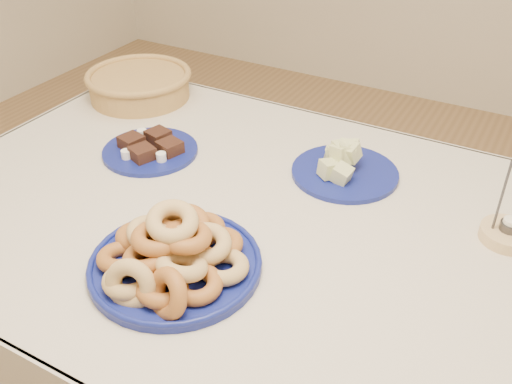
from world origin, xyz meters
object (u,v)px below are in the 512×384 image
Objects in this scene: wicker_basket at (139,84)px; candle_holder at (508,233)px; dining_table at (266,253)px; donut_platter at (173,256)px; brownie_plate at (150,149)px; melon_plate at (343,165)px.

candle_holder is at bearing -9.49° from wicker_basket.
dining_table is 0.54m from candle_holder.
donut_platter reaches higher than wicker_basket.
donut_platter is 0.85× the size of wicker_basket.
brownie_plate is at bearing -175.05° from candle_holder.
wicker_basket is at bearing 171.13° from melon_plate.
candle_holder reaches higher than donut_platter.
candle_holder reaches higher than dining_table.
donut_platter reaches higher than dining_table.
donut_platter is 1.87× the size of candle_holder.
melon_plate is 0.52m from brownie_plate.
donut_platter is at bearing -46.86° from wicker_basket.
wicker_basket is at bearing 132.70° from brownie_plate.
melon_plate reaches higher than dining_table.
melon_plate is 0.42m from candle_holder.
dining_table is 5.21× the size of brownie_plate.
candle_holder is (0.41, -0.08, -0.01)m from melon_plate.
melon_plate is (0.16, 0.51, -0.01)m from donut_platter.
wicker_basket is at bearing 170.51° from candle_holder.
donut_platter is 0.49m from brownie_plate.
donut_platter reaches higher than brownie_plate.
melon_plate is 1.06× the size of brownie_plate.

